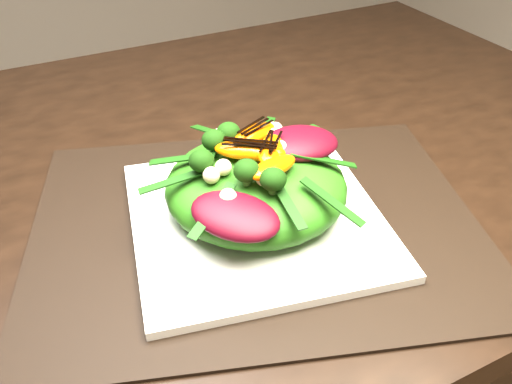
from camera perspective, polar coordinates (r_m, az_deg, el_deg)
name	(u,v)px	position (r m, az deg, el deg)	size (l,w,h in m)	color
dining_table	(146,182)	(0.78, -11.49, 1.02)	(1.60, 0.90, 0.75)	black
placemat	(256,223)	(0.66, 0.00, -3.27)	(0.53, 0.41, 0.00)	black
plate_base	(256,218)	(0.65, 0.00, -2.75)	(0.29, 0.29, 0.01)	white
salad_bowl	(256,208)	(0.65, 0.00, -1.73)	(0.25, 0.25, 0.02)	silver
lettuce_mound	(256,186)	(0.63, 0.00, 0.65)	(0.21, 0.21, 0.07)	#2C6913
radicchio_leaf	(301,143)	(0.63, 4.79, 5.18)	(0.09, 0.06, 0.02)	#3F0611
orange_segment	(241,147)	(0.61, -1.61, 4.80)	(0.07, 0.03, 0.02)	#FF6304
broccoli_floret	(195,150)	(0.61, -6.47, 4.43)	(0.04, 0.04, 0.04)	#173309
macadamia_nut	(301,177)	(0.57, 4.73, 1.60)	(0.02, 0.02, 0.02)	beige
balsamic_drizzle	(241,139)	(0.61, -1.63, 5.55)	(0.04, 0.00, 0.00)	black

